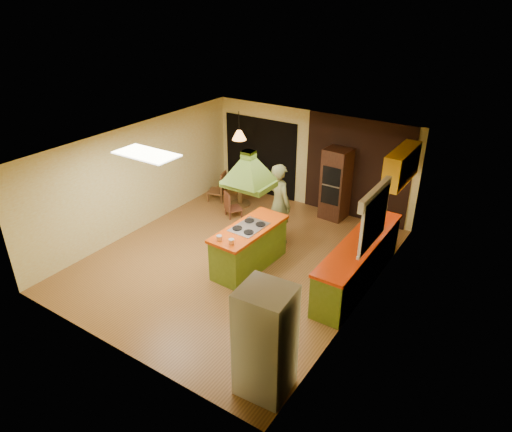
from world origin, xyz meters
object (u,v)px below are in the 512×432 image
Objects in this scene: refrigerator at (265,342)px; dining_table at (240,187)px; wall_oven at (336,184)px; canister_large at (377,216)px; man at (279,204)px; kitchen_island at (249,247)px.

refrigerator reaches higher than dining_table.
refrigerator is 5.75m from wall_oven.
dining_table is at bearing 170.25° from canister_large.
canister_large is (2.07, 0.40, 0.11)m from man.
refrigerator is 4.19m from canister_large.
dining_table is (-1.81, 1.07, -0.43)m from man.
dining_table is 3.98m from canister_large.
wall_oven is 2.50m from dining_table.
wall_oven is at bearing 101.07° from refrigerator.
kitchen_island is at bearing 124.24° from refrigerator.
man reaches higher than wall_oven.
wall_oven is (-1.48, 5.56, 0.03)m from refrigerator.
refrigerator is 6.20m from dining_table.
dining_table is (-2.36, -0.70, -0.40)m from wall_oven.
canister_large is at bearing -38.23° from wall_oven.
man is at bearing -30.47° from dining_table.
kitchen_island is 1.04× the size of wall_oven.
wall_oven reaches higher than canister_large.
canister_large is at bearing -9.75° from dining_table.
refrigerator is at bearing 141.37° from man.
refrigerator is (1.98, -2.52, 0.40)m from kitchen_island.
kitchen_island is at bearing -51.33° from dining_table.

